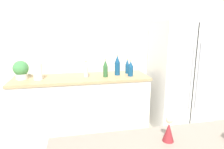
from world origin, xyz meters
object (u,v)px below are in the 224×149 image
at_px(back_bottle_0, 86,69).
at_px(back_bottle_2, 117,65).
at_px(back_bottle_3, 105,69).
at_px(back_bottle_4, 127,66).
at_px(paper_towel_roll, 38,72).
at_px(refrigerator, 180,76).
at_px(potted_plant, 21,70).
at_px(wise_man_figurine_crimson, 169,130).
at_px(back_bottle_1, 131,69).

bearing_deg(back_bottle_0, back_bottle_2, 3.76).
bearing_deg(back_bottle_3, back_bottle_4, 23.69).
relative_size(paper_towel_roll, back_bottle_2, 0.74).
xyz_separation_m(back_bottle_0, back_bottle_3, (0.28, -0.06, 0.01)).
height_order(refrigerator, potted_plant, refrigerator).
distance_m(refrigerator, back_bottle_2, 1.05).
bearing_deg(paper_towel_roll, back_bottle_4, 5.68).
bearing_deg(back_bottle_3, potted_plant, 174.55).
distance_m(back_bottle_2, back_bottle_3, 0.22).
relative_size(paper_towel_roll, back_bottle_0, 0.96).
height_order(paper_towel_roll, wise_man_figurine_crimson, paper_towel_roll).
bearing_deg(back_bottle_1, back_bottle_0, 172.82).
height_order(paper_towel_roll, back_bottle_4, back_bottle_4).
height_order(back_bottle_2, wise_man_figurine_crimson, back_bottle_2).
bearing_deg(back_bottle_0, paper_towel_roll, -177.77).
bearing_deg(back_bottle_3, back_bottle_1, -3.30).
bearing_deg(paper_towel_roll, back_bottle_2, 2.87).
distance_m(potted_plant, back_bottle_3, 1.20).
xyz_separation_m(refrigerator, potted_plant, (-2.42, 0.12, 0.18)).
bearing_deg(wise_man_figurine_crimson, refrigerator, 57.83).
bearing_deg(back_bottle_4, refrigerator, -11.77).
distance_m(back_bottle_0, back_bottle_3, 0.29).
bearing_deg(back_bottle_1, refrigerator, 1.02).
xyz_separation_m(refrigerator, wise_man_figurine_crimson, (-1.16, -1.84, 0.15)).
relative_size(refrigerator, back_bottle_4, 7.36).
height_order(back_bottle_1, back_bottle_4, back_bottle_1).
xyz_separation_m(back_bottle_0, wise_man_figurine_crimson, (0.35, -1.91, -0.01)).
xyz_separation_m(back_bottle_1, back_bottle_2, (-0.18, 0.12, 0.04)).
xyz_separation_m(refrigerator, back_bottle_1, (-0.85, -0.01, 0.16)).
distance_m(potted_plant, paper_towel_roll, 0.25).
bearing_deg(potted_plant, paper_towel_roll, -18.48).
relative_size(back_bottle_2, back_bottle_3, 1.19).
bearing_deg(back_bottle_2, back_bottle_1, -32.74).
distance_m(back_bottle_0, wise_man_figurine_crimson, 1.94).
height_order(back_bottle_0, back_bottle_4, back_bottle_0).
height_order(paper_towel_roll, back_bottle_3, back_bottle_3).
bearing_deg(back_bottle_2, refrigerator, -5.60).
distance_m(back_bottle_2, wise_man_figurine_crimson, 1.95).
xyz_separation_m(potted_plant, back_bottle_4, (1.58, 0.05, -0.02)).
relative_size(refrigerator, potted_plant, 6.61).
xyz_separation_m(paper_towel_roll, wise_man_figurine_crimson, (1.03, -1.88, -0.01)).
bearing_deg(back_bottle_3, back_bottle_2, 24.71).
height_order(back_bottle_0, back_bottle_1, same).
bearing_deg(refrigerator, potted_plant, 177.14).
xyz_separation_m(potted_plant, back_bottle_3, (1.19, -0.11, -0.01)).
height_order(refrigerator, back_bottle_0, refrigerator).
bearing_deg(refrigerator, back_bottle_1, -178.98).
bearing_deg(back_bottle_0, potted_plant, 176.71).
distance_m(potted_plant, back_bottle_0, 0.91).
bearing_deg(back_bottle_4, potted_plant, -178.02).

